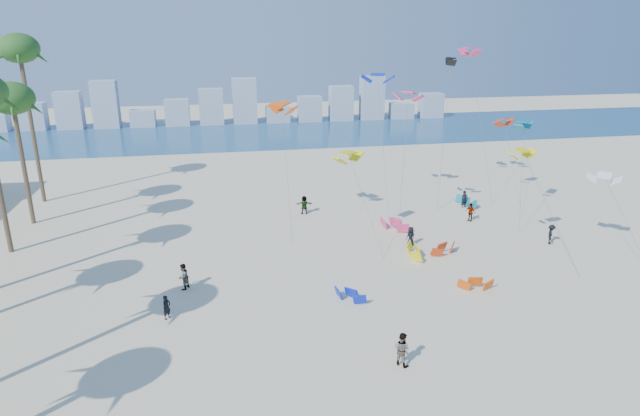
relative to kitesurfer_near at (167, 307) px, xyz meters
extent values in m
plane|color=beige|center=(8.03, -9.49, -0.79)|extent=(220.00, 220.00, 0.00)
plane|color=navy|center=(8.03, 62.51, -0.79)|extent=(220.00, 220.00, 0.00)
imported|color=black|center=(0.00, 0.00, 0.00)|extent=(0.67, 0.68, 1.58)
imported|color=gray|center=(12.80, -7.47, 0.17)|extent=(1.16, 1.19, 1.93)
imported|color=black|center=(19.12, 8.51, 0.04)|extent=(0.91, 0.70, 1.66)
imported|color=gray|center=(26.76, 13.28, 0.07)|extent=(0.89, 1.07, 1.71)
imported|color=black|center=(30.86, 6.64, 0.06)|extent=(1.16, 1.26, 1.70)
imported|color=gray|center=(11.76, 18.33, 0.12)|extent=(1.73, 0.72, 1.81)
imported|color=black|center=(27.97, 17.14, 0.09)|extent=(0.66, 0.44, 1.76)
imported|color=gray|center=(0.84, 3.98, 0.15)|extent=(1.09, 1.16, 1.89)
cylinder|color=#595959|center=(15.12, 8.31, 3.10)|extent=(2.14, 3.89, 7.79)
cylinder|color=#595959|center=(19.57, 12.34, 5.21)|extent=(1.48, 3.14, 12.00)
cylinder|color=#595959|center=(30.40, 11.31, 3.85)|extent=(1.68, 4.01, 9.30)
cylinder|color=#595959|center=(9.40, 12.58, 4.87)|extent=(0.30, 2.92, 11.34)
cylinder|color=#595959|center=(26.36, 19.55, 6.41)|extent=(2.79, 5.50, 14.41)
cylinder|color=#595959|center=(33.95, 2.05, 2.42)|extent=(1.48, 4.91, 6.43)
cylinder|color=#595959|center=(19.27, 17.35, 5.78)|extent=(0.46, 3.76, 13.15)
cylinder|color=#595959|center=(32.49, 16.43, 3.48)|extent=(0.09, 5.32, 8.55)
cylinder|color=#595959|center=(27.92, 2.93, 3.44)|extent=(2.56, 5.43, 8.47)
cylinder|color=#595959|center=(30.30, 19.46, 6.92)|extent=(2.23, 3.71, 15.42)
cylinder|color=brown|center=(-13.53, 20.51, 4.98)|extent=(0.40, 0.40, 11.53)
ellipsoid|color=#26541D|center=(-13.53, 20.51, 10.74)|extent=(3.80, 3.80, 2.85)
cylinder|color=brown|center=(-14.43, 27.51, 6.95)|extent=(0.40, 0.40, 15.48)
ellipsoid|color=#26541D|center=(-14.43, 27.51, 14.68)|extent=(3.80, 3.80, 2.85)
cube|color=#9EADBF|center=(-27.77, 72.51, 1.61)|extent=(4.40, 3.00, 4.80)
cube|color=#9EADBF|center=(-21.57, 72.51, 2.51)|extent=(4.40, 3.00, 6.60)
cube|color=#9EADBF|center=(-15.37, 72.51, 3.41)|extent=(4.40, 3.00, 8.40)
cube|color=#9EADBF|center=(-9.17, 72.51, 0.71)|extent=(4.40, 3.00, 3.00)
cube|color=#9EADBF|center=(-2.97, 72.51, 1.61)|extent=(4.40, 3.00, 4.80)
cube|color=#9EADBF|center=(3.23, 72.51, 2.51)|extent=(4.40, 3.00, 6.60)
cube|color=#9EADBF|center=(9.43, 72.51, 3.41)|extent=(4.40, 3.00, 8.40)
cube|color=#9EADBF|center=(15.63, 72.51, 0.71)|extent=(4.40, 3.00, 3.00)
cube|color=#9EADBF|center=(21.83, 72.51, 1.61)|extent=(4.40, 3.00, 4.80)
cube|color=#9EADBF|center=(28.03, 72.51, 2.51)|extent=(4.40, 3.00, 6.60)
cube|color=#9EADBF|center=(34.23, 72.51, 3.41)|extent=(4.40, 3.00, 8.40)
cube|color=#9EADBF|center=(40.43, 72.51, 0.71)|extent=(4.40, 3.00, 3.00)
cube|color=#9EADBF|center=(46.63, 72.51, 1.61)|extent=(4.40, 3.00, 4.80)
camera|label=1|loc=(3.63, -31.56, 16.65)|focal=30.59mm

